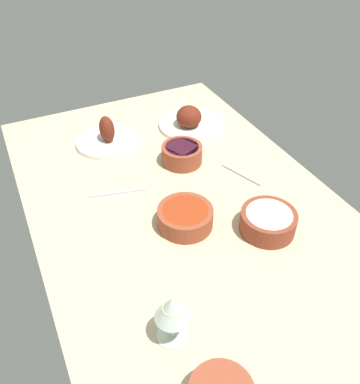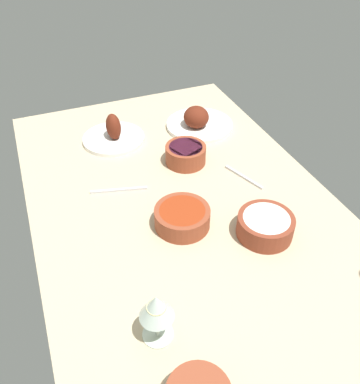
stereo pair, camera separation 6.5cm
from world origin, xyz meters
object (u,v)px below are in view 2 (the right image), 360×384
object	(u,v)px
bowl_cream	(265,225)
bowl_sauce	(182,217)
wine_glass	(156,309)
plate_near_viewer	(198,122)
fork_loose	(244,177)
bowl_onions	(186,154)
plate_far_side	(114,135)
spoon_loose	(119,190)

from	to	relation	value
bowl_cream	bowl_sauce	distance (cm)	23.28
bowl_cream	wine_glass	world-z (taller)	wine_glass
plate_near_viewer	wine_glass	bearing A→B (deg)	-29.48
fork_loose	bowl_cream	bearing A→B (deg)	144.09
bowl_onions	wine_glass	bearing A→B (deg)	-27.74
bowl_cream	fork_loose	world-z (taller)	bowl_cream
plate_near_viewer	fork_loose	xyz separation A→B (cm)	(35.01, 1.11, -2.33)
bowl_onions	fork_loose	distance (cm)	21.44
fork_loose	wine_glass	bearing A→B (deg)	113.91
bowl_sauce	bowl_cream	bearing A→B (deg)	59.24
plate_near_viewer	bowl_onions	xyz separation A→B (cm)	(19.42, -13.29, 0.72)
plate_near_viewer	bowl_sauce	distance (cm)	54.49
plate_far_side	fork_loose	bearing A→B (deg)	41.64
plate_far_side	spoon_loose	xyz separation A→B (cm)	(29.33, -6.14, -2.12)
plate_far_side	bowl_onions	bearing A→B (deg)	40.87
bowl_onions	spoon_loose	bearing A→B (deg)	-75.28
bowl_onions	spoon_loose	xyz separation A→B (cm)	(6.75, -25.68, -3.05)
plate_far_side	wine_glass	distance (cm)	82.41
plate_far_side	fork_loose	xyz separation A→B (cm)	(38.17, 33.93, -2.12)
plate_near_viewer	fork_loose	size ratio (longest dim) A/B	1.60
plate_far_side	spoon_loose	bearing A→B (deg)	-11.83
bowl_onions	spoon_loose	distance (cm)	26.73
plate_near_viewer	wine_glass	distance (cm)	90.03
plate_far_side	wine_glass	bearing A→B (deg)	-7.94
plate_near_viewer	bowl_cream	size ratio (longest dim) A/B	1.64
plate_near_viewer	fork_loose	distance (cm)	35.10
wine_glass	bowl_onions	bearing A→B (deg)	152.26
plate_near_viewer	plate_far_side	distance (cm)	32.98
plate_far_side	bowl_sauce	xyz separation A→B (cm)	(51.00, 6.74, 0.60)
plate_near_viewer	spoon_loose	bearing A→B (deg)	-56.12
wine_glass	spoon_loose	size ratio (longest dim) A/B	0.78
bowl_cream	wine_glass	size ratio (longest dim) A/B	1.12
bowl_sauce	spoon_loose	xyz separation A→B (cm)	(-21.67, -12.89, -2.71)
bowl_cream	spoon_loose	size ratio (longest dim) A/B	0.88
plate_near_viewer	plate_far_side	bearing A→B (deg)	-95.50
plate_near_viewer	spoon_loose	xyz separation A→B (cm)	(26.17, -38.97, -2.33)
spoon_loose	bowl_cream	bearing A→B (deg)	-31.23
plate_near_viewer	wine_glass	xyz separation A→B (cm)	(78.13, -44.16, 7.20)
wine_glass	spoon_loose	xyz separation A→B (cm)	(-51.96, 5.19, -9.53)
plate_far_side	spoon_loose	distance (cm)	30.04
wine_glass	bowl_cream	bearing A→B (deg)	115.78
plate_near_viewer	wine_glass	world-z (taller)	wine_glass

